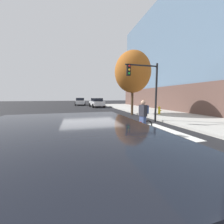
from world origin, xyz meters
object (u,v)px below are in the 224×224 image
(sedan_mid, at_px, (97,102))
(sedan_far, at_px, (80,101))
(sedan_near, at_px, (62,198))
(fire_hydrant, at_px, (159,110))
(manhole_cover, at_px, (128,162))
(cyclist, at_px, (142,117))
(traffic_light_near, at_px, (146,82))
(street_tree_near, at_px, (133,72))

(sedan_mid, height_order, sedan_far, sedan_mid)
(sedan_near, xyz_separation_m, sedan_far, (1.34, 29.64, 0.01))
(sedan_mid, xyz_separation_m, sedan_far, (-2.65, 6.52, -0.00))
(sedan_near, distance_m, fire_hydrant, 13.11)
(manhole_cover, bearing_deg, cyclist, 55.52)
(sedan_mid, distance_m, cyclist, 18.45)
(sedan_near, height_order, traffic_light_near, traffic_light_near)
(sedan_mid, height_order, cyclist, cyclist)
(sedan_far, xyz_separation_m, fire_hydrant, (6.80, -19.37, -0.29))
(street_tree_near, bearing_deg, cyclist, -109.67)
(manhole_cover, bearing_deg, sedan_far, 90.53)
(sedan_near, xyz_separation_m, traffic_light_near, (5.05, 7.43, 2.04))
(sedan_far, distance_m, street_tree_near, 18.87)
(manhole_cover, height_order, sedan_near, sedan_near)
(traffic_light_near, bearing_deg, sedan_far, 99.47)
(manhole_cover, bearing_deg, traffic_light_near, 57.06)
(cyclist, relative_size, fire_hydrant, 2.17)
(sedan_near, distance_m, cyclist, 5.77)
(sedan_mid, relative_size, street_tree_near, 0.75)
(sedan_far, bearing_deg, fire_hydrant, -70.66)
(cyclist, height_order, street_tree_near, street_tree_near)
(sedan_far, relative_size, cyclist, 2.78)
(manhole_cover, height_order, sedan_mid, sedan_mid)
(traffic_light_near, bearing_deg, sedan_near, -124.20)
(manhole_cover, height_order, traffic_light_near, traffic_light_near)
(cyclist, bearing_deg, traffic_light_near, 58.55)
(sedan_near, distance_m, sedan_mid, 23.46)
(cyclist, relative_size, street_tree_near, 0.26)
(manhole_cover, height_order, sedan_far, sedan_far)
(manhole_cover, height_order, cyclist, cyclist)
(sedan_near, relative_size, sedan_mid, 0.97)
(sedan_near, bearing_deg, fire_hydrant, 51.62)
(sedan_far, height_order, cyclist, cyclist)
(cyclist, xyz_separation_m, traffic_light_near, (1.68, 2.75, 2.02))
(sedan_mid, relative_size, traffic_light_near, 1.13)
(sedan_mid, bearing_deg, manhole_cover, -96.50)
(sedan_near, xyz_separation_m, street_tree_near, (5.86, 11.65, 3.50))
(manhole_cover, distance_m, traffic_light_near, 6.96)
(manhole_cover, distance_m, sedan_far, 27.55)
(sedan_far, relative_size, fire_hydrant, 6.03)
(sedan_far, bearing_deg, cyclist, -85.36)
(sedan_near, height_order, sedan_far, sedan_far)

